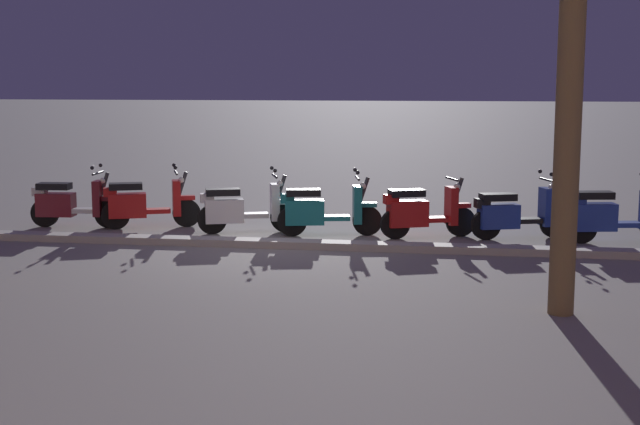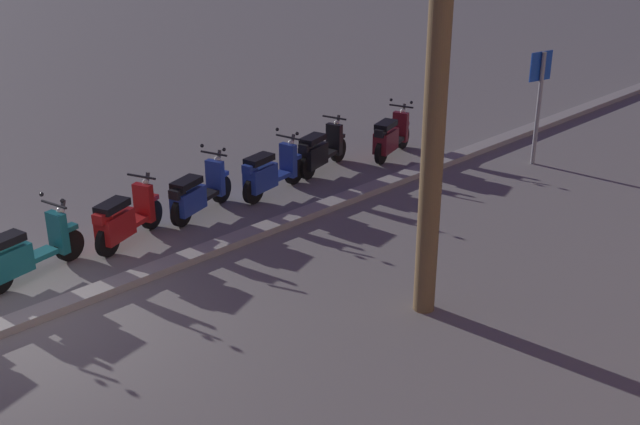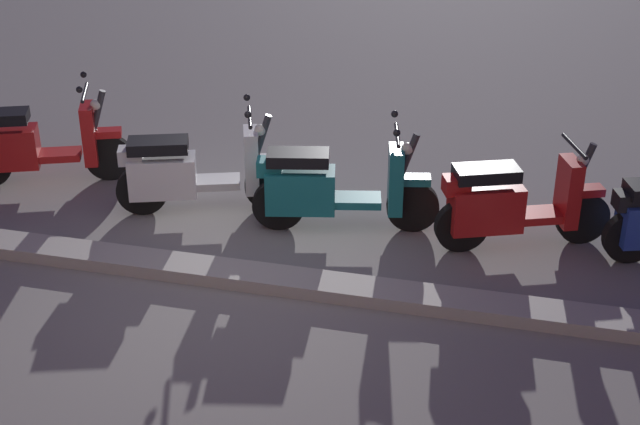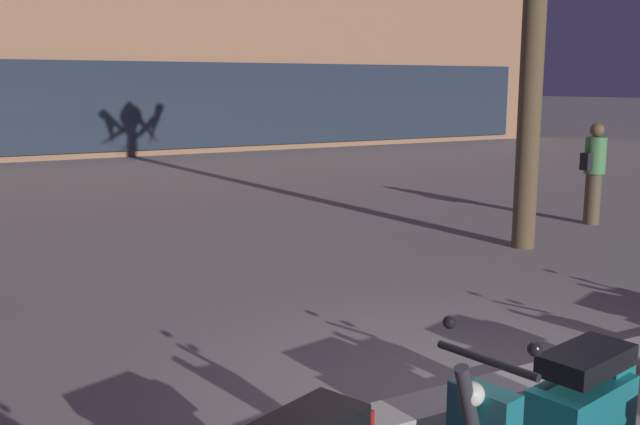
% 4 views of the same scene
% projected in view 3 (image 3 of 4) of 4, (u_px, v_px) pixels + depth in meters
% --- Properties ---
extents(ground_plane, '(200.00, 200.00, 0.00)m').
position_uv_depth(ground_plane, '(231.00, 285.00, 8.46)').
color(ground_plane, gray).
extents(curb_strip, '(60.00, 0.36, 0.12)m').
position_uv_depth(curb_strip, '(234.00, 274.00, 8.51)').
color(curb_strip, '#ADA89E').
rests_on(curb_strip, ground).
extents(scooter_red_mid_rear, '(1.64, 0.84, 1.04)m').
position_uv_depth(scooter_red_mid_rear, '(511.00, 204.00, 8.89)').
color(scooter_red_mid_rear, black).
rests_on(scooter_red_mid_rear, ground).
extents(scooter_teal_mid_centre, '(1.83, 0.70, 1.17)m').
position_uv_depth(scooter_teal_mid_centre, '(330.00, 188.00, 9.22)').
color(scooter_teal_mid_centre, black).
rests_on(scooter_teal_mid_centre, ground).
extents(scooter_white_far_back, '(1.76, 0.83, 1.17)m').
position_uv_depth(scooter_white_far_back, '(191.00, 172.00, 9.57)').
color(scooter_white_far_back, black).
rests_on(scooter_white_far_back, ground).
extents(scooter_red_mid_front, '(1.73, 0.87, 1.17)m').
position_uv_depth(scooter_red_mid_front, '(33.00, 144.00, 10.17)').
color(scooter_red_mid_front, black).
rests_on(scooter_red_mid_front, ground).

